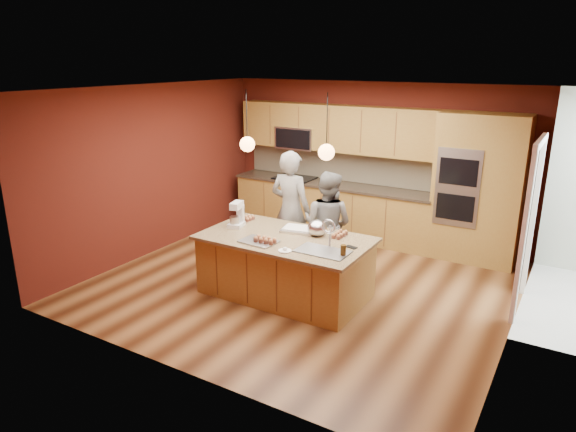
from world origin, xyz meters
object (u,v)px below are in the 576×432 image
Objects in this scene: island at (286,265)px; mixing_bowl at (317,228)px; person_left at (291,210)px; stand_mixer at (237,216)px; person_right at (327,224)px.

island is 8.52× the size of mixing_bowl.
mixing_bowl is (0.77, -0.61, 0.03)m from person_left.
mixing_bowl is (1.14, 0.23, -0.05)m from stand_mixer.
person_right reaches higher than mixing_bowl.
person_right reaches higher than island.
person_left is at bearing 0.05° from person_right.
person_left is 0.63m from person_right.
person_right is 4.43× the size of stand_mixer.
person_right is at bearing 103.89° from mixing_bowl.
person_right is (0.17, 0.88, 0.36)m from island.
stand_mixer is (-0.38, -0.84, 0.07)m from person_left.
person_left is 1.15× the size of person_right.
person_right is 1.31m from stand_mixer.
stand_mixer is at bearing 40.29° from person_right.
mixing_bowl is at bearing 142.31° from person_left.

